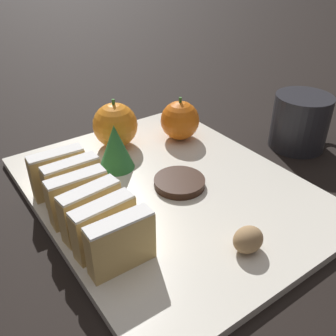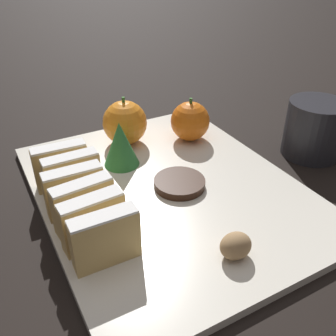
# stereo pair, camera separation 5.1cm
# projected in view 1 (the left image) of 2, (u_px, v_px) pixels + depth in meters

# --- Properties ---
(ground_plane) EXTENTS (6.00, 6.00, 0.00)m
(ground_plane) POSITION_uv_depth(u_px,v_px,m) (168.00, 193.00, 0.53)
(ground_plane) COLOR black
(serving_platter) EXTENTS (0.34, 0.42, 0.01)m
(serving_platter) POSITION_uv_depth(u_px,v_px,m) (168.00, 190.00, 0.53)
(serving_platter) COLOR silver
(serving_platter) RESTS_ON ground_plane
(stollen_slice_front) EXTENTS (0.07, 0.02, 0.06)m
(stollen_slice_front) POSITION_uv_depth(u_px,v_px,m) (121.00, 243.00, 0.38)
(stollen_slice_front) COLOR tan
(stollen_slice_front) RESTS_ON serving_platter
(stollen_slice_second) EXTENTS (0.07, 0.03, 0.06)m
(stollen_slice_second) POSITION_uv_depth(u_px,v_px,m) (104.00, 227.00, 0.40)
(stollen_slice_second) COLOR tan
(stollen_slice_second) RESTS_ON serving_platter
(stollen_slice_third) EXTENTS (0.07, 0.03, 0.06)m
(stollen_slice_third) POSITION_uv_depth(u_px,v_px,m) (91.00, 211.00, 0.43)
(stollen_slice_third) COLOR tan
(stollen_slice_third) RESTS_ON serving_platter
(stollen_slice_fourth) EXTENTS (0.07, 0.02, 0.06)m
(stollen_slice_fourth) POSITION_uv_depth(u_px,v_px,m) (78.00, 197.00, 0.45)
(stollen_slice_fourth) COLOR tan
(stollen_slice_fourth) RESTS_ON serving_platter
(stollen_slice_fifth) EXTENTS (0.07, 0.02, 0.06)m
(stollen_slice_fifth) POSITION_uv_depth(u_px,v_px,m) (73.00, 183.00, 0.48)
(stollen_slice_fifth) COLOR tan
(stollen_slice_fifth) RESTS_ON serving_platter
(stollen_slice_sixth) EXTENTS (0.07, 0.03, 0.06)m
(stollen_slice_sixth) POSITION_uv_depth(u_px,v_px,m) (58.00, 173.00, 0.49)
(stollen_slice_sixth) COLOR tan
(stollen_slice_sixth) RESTS_ON serving_platter
(orange_near) EXTENTS (0.07, 0.07, 0.07)m
(orange_near) POSITION_uv_depth(u_px,v_px,m) (180.00, 120.00, 0.63)
(orange_near) COLOR orange
(orange_near) RESTS_ON serving_platter
(orange_far) EXTENTS (0.07, 0.07, 0.08)m
(orange_far) POSITION_uv_depth(u_px,v_px,m) (117.00, 125.00, 0.61)
(orange_far) COLOR orange
(orange_far) RESTS_ON serving_platter
(walnut) EXTENTS (0.04, 0.03, 0.03)m
(walnut) POSITION_uv_depth(u_px,v_px,m) (249.00, 239.00, 0.41)
(walnut) COLOR #9E7A51
(walnut) RESTS_ON serving_platter
(chocolate_cookie) EXTENTS (0.07, 0.07, 0.01)m
(chocolate_cookie) POSITION_uv_depth(u_px,v_px,m) (179.00, 182.00, 0.52)
(chocolate_cookie) COLOR black
(chocolate_cookie) RESTS_ON serving_platter
(evergreen_sprig) EXTENTS (0.05, 0.05, 0.07)m
(evergreen_sprig) POSITION_uv_depth(u_px,v_px,m) (115.00, 147.00, 0.55)
(evergreen_sprig) COLOR #2D7538
(evergreen_sprig) RESTS_ON serving_platter
(coffee_mug) EXTENTS (0.12, 0.09, 0.09)m
(coffee_mug) POSITION_uv_depth(u_px,v_px,m) (301.00, 121.00, 0.62)
(coffee_mug) COLOR #232328
(coffee_mug) RESTS_ON ground_plane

